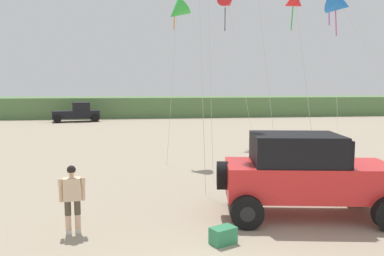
{
  "coord_description": "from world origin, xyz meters",
  "views": [
    {
      "loc": [
        -1.65,
        -5.62,
        3.51
      ],
      "look_at": [
        -0.18,
        4.8,
        2.39
      ],
      "focal_mm": 35.72,
      "sensor_mm": 36.0,
      "label": 1
    }
  ],
  "objects_px": {
    "person_watching": "(72,195)",
    "distant_pickup": "(77,112)",
    "kite_purple_stunt": "(296,3)",
    "kite_green_box": "(177,11)",
    "cooler_box": "(223,235)",
    "kite_blue_swept": "(340,4)",
    "jeep": "(305,173)",
    "kite_red_delta": "(228,2)"
  },
  "relations": [
    {
      "from": "distant_pickup",
      "to": "kite_red_delta",
      "type": "relative_size",
      "value": 0.52
    },
    {
      "from": "jeep",
      "to": "distant_pickup",
      "type": "distance_m",
      "value": 32.59
    },
    {
      "from": "distant_pickup",
      "to": "kite_green_box",
      "type": "bearing_deg",
      "value": -69.79
    },
    {
      "from": "kite_green_box",
      "to": "kite_purple_stunt",
      "type": "height_order",
      "value": "kite_green_box"
    },
    {
      "from": "person_watching",
      "to": "jeep",
      "type": "bearing_deg",
      "value": 3.89
    },
    {
      "from": "cooler_box",
      "to": "jeep",
      "type": "bearing_deg",
      "value": 4.91
    },
    {
      "from": "distant_pickup",
      "to": "kite_purple_stunt",
      "type": "relative_size",
      "value": 0.66
    },
    {
      "from": "cooler_box",
      "to": "kite_purple_stunt",
      "type": "height_order",
      "value": "kite_purple_stunt"
    },
    {
      "from": "jeep",
      "to": "person_watching",
      "type": "bearing_deg",
      "value": -176.11
    },
    {
      "from": "cooler_box",
      "to": "kite_blue_swept",
      "type": "xyz_separation_m",
      "value": [
        6.85,
        7.78,
        6.89
      ]
    },
    {
      "from": "kite_red_delta",
      "to": "kite_green_box",
      "type": "relative_size",
      "value": 1.22
    },
    {
      "from": "kite_blue_swept",
      "to": "kite_purple_stunt",
      "type": "distance_m",
      "value": 2.22
    },
    {
      "from": "distant_pickup",
      "to": "kite_red_delta",
      "type": "distance_m",
      "value": 21.89
    },
    {
      "from": "cooler_box",
      "to": "kite_green_box",
      "type": "xyz_separation_m",
      "value": [
        0.04,
        10.24,
        6.87
      ]
    },
    {
      "from": "distant_pickup",
      "to": "kite_purple_stunt",
      "type": "xyz_separation_m",
      "value": [
        12.76,
        -24.94,
        6.05
      ]
    },
    {
      "from": "kite_purple_stunt",
      "to": "kite_red_delta",
      "type": "bearing_deg",
      "value": 96.65
    },
    {
      "from": "jeep",
      "to": "kite_red_delta",
      "type": "relative_size",
      "value": 0.53
    },
    {
      "from": "kite_green_box",
      "to": "distant_pickup",
      "type": "bearing_deg",
      "value": 110.21
    },
    {
      "from": "kite_red_delta",
      "to": "kite_purple_stunt",
      "type": "distance_m",
      "value": 8.48
    },
    {
      "from": "kite_blue_swept",
      "to": "kite_purple_stunt",
      "type": "relative_size",
      "value": 1.04
    },
    {
      "from": "person_watching",
      "to": "kite_purple_stunt",
      "type": "bearing_deg",
      "value": 37.59
    },
    {
      "from": "kite_green_box",
      "to": "person_watching",
      "type": "bearing_deg",
      "value": -110.89
    },
    {
      "from": "cooler_box",
      "to": "distant_pickup",
      "type": "relative_size",
      "value": 0.11
    },
    {
      "from": "kite_red_delta",
      "to": "person_watching",
      "type": "bearing_deg",
      "value": -116.3
    },
    {
      "from": "distant_pickup",
      "to": "kite_blue_swept",
      "type": "distance_m",
      "value": 29.37
    },
    {
      "from": "jeep",
      "to": "distant_pickup",
      "type": "bearing_deg",
      "value": 109.18
    },
    {
      "from": "kite_red_delta",
      "to": "kite_purple_stunt",
      "type": "relative_size",
      "value": 1.27
    },
    {
      "from": "person_watching",
      "to": "cooler_box",
      "type": "relative_size",
      "value": 2.98
    },
    {
      "from": "jeep",
      "to": "person_watching",
      "type": "height_order",
      "value": "jeep"
    },
    {
      "from": "distant_pickup",
      "to": "kite_green_box",
      "type": "distance_m",
      "value": 24.29
    },
    {
      "from": "jeep",
      "to": "kite_blue_swept",
      "type": "height_order",
      "value": "kite_blue_swept"
    },
    {
      "from": "jeep",
      "to": "kite_red_delta",
      "type": "bearing_deg",
      "value": 85.54
    },
    {
      "from": "jeep",
      "to": "cooler_box",
      "type": "bearing_deg",
      "value": -149.74
    },
    {
      "from": "person_watching",
      "to": "distant_pickup",
      "type": "xyz_separation_m",
      "value": [
        -4.64,
        31.19,
        0.0
      ]
    },
    {
      "from": "person_watching",
      "to": "cooler_box",
      "type": "xyz_separation_m",
      "value": [
        3.45,
        -1.11,
        -0.75
      ]
    },
    {
      "from": "distant_pickup",
      "to": "kite_blue_swept",
      "type": "relative_size",
      "value": 0.63
    },
    {
      "from": "jeep",
      "to": "kite_green_box",
      "type": "xyz_separation_m",
      "value": [
        -2.58,
        8.72,
        5.86
      ]
    },
    {
      "from": "person_watching",
      "to": "kite_blue_swept",
      "type": "height_order",
      "value": "kite_blue_swept"
    },
    {
      "from": "jeep",
      "to": "kite_green_box",
      "type": "bearing_deg",
      "value": 106.5
    },
    {
      "from": "jeep",
      "to": "distant_pickup",
      "type": "height_order",
      "value": "jeep"
    },
    {
      "from": "kite_red_delta",
      "to": "kite_purple_stunt",
      "type": "height_order",
      "value": "kite_red_delta"
    },
    {
      "from": "person_watching",
      "to": "kite_blue_swept",
      "type": "relative_size",
      "value": 0.21
    }
  ]
}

